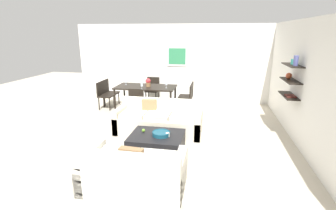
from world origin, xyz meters
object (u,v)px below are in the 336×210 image
at_px(loveseat_white, 133,172).
at_px(dining_chair_head, 153,88).
at_px(dining_chair_right_far, 189,94).
at_px(wine_glass_right_near, 166,84).
at_px(sofa_beige, 159,121).
at_px(dining_chair_left_far, 109,91).
at_px(wine_glass_foot, 142,85).
at_px(decorative_bowl, 161,133).
at_px(apple_on_coffee_table, 143,130).
at_px(wine_glass_left_far, 126,82).
at_px(centerpiece_vase, 148,82).
at_px(candle_jar, 168,135).
at_px(dining_chair_foot, 137,101).
at_px(dining_table, 146,88).
at_px(dining_chair_right_near, 187,97).
at_px(coffee_table, 157,143).
at_px(dining_chair_left_near, 103,94).

distance_m(loveseat_white, dining_chair_head, 5.32).
bearing_deg(dining_chair_right_far, wine_glass_right_near, -152.58).
distance_m(sofa_beige, dining_chair_right_far, 2.16).
bearing_deg(dining_chair_left_far, wine_glass_foot, -25.59).
xyz_separation_m(decorative_bowl, apple_on_coffee_table, (-0.41, 0.11, -0.01)).
height_order(sofa_beige, dining_chair_right_far, dining_chair_right_far).
bearing_deg(wine_glass_left_far, wine_glass_right_near, -9.84).
height_order(dining_chair_left_far, centerpiece_vase, centerpiece_vase).
height_order(decorative_bowl, dining_chair_right_far, dining_chair_right_far).
height_order(decorative_bowl, candle_jar, decorative_bowl).
bearing_deg(dining_chair_foot, dining_chair_left_far, 140.54).
relative_size(apple_on_coffee_table, dining_table, 0.04).
xyz_separation_m(loveseat_white, wine_glass_right_near, (-0.29, 4.20, 0.59)).
relative_size(dining_chair_right_near, wine_glass_foot, 5.06).
bearing_deg(wine_glass_right_near, decorative_bowl, -81.04).
xyz_separation_m(dining_chair_right_far, wine_glass_left_far, (-2.05, -0.10, 0.35)).
bearing_deg(dining_table, wine_glass_foot, -90.00).
xyz_separation_m(wine_glass_left_far, wine_glass_right_near, (1.40, -0.24, 0.03)).
distance_m(wine_glass_right_near, centerpiece_vase, 0.62).
bearing_deg(dining_chair_right_near, dining_table, 170.78).
relative_size(dining_table, centerpiece_vase, 7.28).
distance_m(coffee_table, dining_chair_left_far, 4.01).
distance_m(dining_chair_head, wine_glass_left_far, 1.10).
height_order(sofa_beige, wine_glass_right_near, wine_glass_right_near).
xyz_separation_m(coffee_table, centerpiece_vase, (-0.97, 2.96, 0.69)).
xyz_separation_m(coffee_table, candle_jar, (0.24, -0.06, 0.23)).
relative_size(sofa_beige, dining_chair_right_far, 2.39).
xyz_separation_m(dining_chair_head, wine_glass_right_near, (0.70, -1.02, 0.38)).
bearing_deg(dining_chair_foot, dining_chair_right_far, 39.46).
xyz_separation_m(dining_chair_left_near, wine_glass_left_far, (0.66, 0.34, 0.35)).
xyz_separation_m(dining_chair_left_far, dining_chair_left_near, (0.00, -0.44, 0.00)).
xyz_separation_m(apple_on_coffee_table, dining_chair_right_near, (0.61, 2.65, 0.09)).
distance_m(dining_chair_left_far, dining_chair_right_far, 2.71).
bearing_deg(dining_chair_head, coffee_table, -74.77).
relative_size(dining_chair_right_far, wine_glass_foot, 5.06).
relative_size(loveseat_white, dining_chair_head, 1.81).
bearing_deg(wine_glass_foot, dining_table, 90.00).
distance_m(apple_on_coffee_table, dining_chair_right_near, 2.72).
relative_size(decorative_bowl, dining_chair_foot, 0.42).
bearing_deg(dining_chair_foot, sofa_beige, -48.81).
bearing_deg(coffee_table, wine_glass_left_far, 119.54).
xyz_separation_m(coffee_table, apple_on_coffee_table, (-0.31, 0.09, 0.23)).
bearing_deg(dining_chair_left_far, wine_glass_right_near, -9.43).
distance_m(dining_chair_left_far, wine_glass_left_far, 0.75).
bearing_deg(dining_chair_foot, wine_glass_right_near, 47.98).
bearing_deg(dining_chair_head, dining_chair_foot, -90.00).
distance_m(candle_jar, dining_chair_right_near, 2.81).
height_order(coffee_table, dining_chair_foot, dining_chair_foot).
height_order(candle_jar, dining_chair_foot, dining_chair_foot).
bearing_deg(dining_chair_left_far, candle_jar, -50.77).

